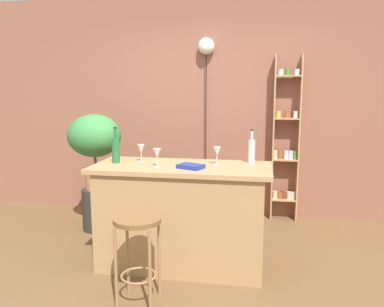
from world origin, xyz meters
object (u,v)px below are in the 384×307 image
(bar_stool, at_px, (138,239))
(wine_glass_center, at_px, (141,149))
(bottle_spirits_clear, at_px, (251,150))
(wine_glass_right, at_px, (217,152))
(spice_shelf, at_px, (286,141))
(wine_glass_left, at_px, (157,154))
(potted_plant, at_px, (94,139))
(pendant_globe_light, at_px, (206,49))
(plant_stool, at_px, (97,209))
(bottle_wine_red, at_px, (116,149))
(cookbook, at_px, (191,166))

(bar_stool, height_order, wine_glass_center, wine_glass_center)
(bottle_spirits_clear, height_order, wine_glass_right, bottle_spirits_clear)
(spice_shelf, distance_m, wine_glass_left, 2.01)
(potted_plant, distance_m, wine_glass_center, 0.98)
(bar_stool, height_order, potted_plant, potted_plant)
(potted_plant, distance_m, pendant_globe_light, 1.76)
(plant_stool, height_order, wine_glass_left, wine_glass_left)
(wine_glass_center, bearing_deg, bottle_spirits_clear, 6.47)
(bottle_wine_red, xyz_separation_m, wine_glass_right, (0.94, 0.07, -0.01))
(wine_glass_center, height_order, cookbook, wine_glass_center)
(potted_plant, distance_m, wine_glass_left, 1.28)
(plant_stool, height_order, cookbook, cookbook)
(bottle_wine_red, xyz_separation_m, pendant_globe_light, (0.63, 1.52, 1.04))
(bottle_spirits_clear, height_order, pendant_globe_light, pendant_globe_light)
(bottle_spirits_clear, distance_m, pendant_globe_light, 1.79)
(spice_shelf, xyz_separation_m, wine_glass_center, (-1.42, -1.39, 0.07))
(bottle_wine_red, bearing_deg, pendant_globe_light, 67.49)
(plant_stool, height_order, wine_glass_center, wine_glass_center)
(bottle_spirits_clear, xyz_separation_m, wine_glass_left, (-0.81, -0.34, -0.00))
(cookbook, bearing_deg, spice_shelf, 83.96)
(pendant_globe_light, bearing_deg, wine_glass_center, -106.26)
(potted_plant, distance_m, wine_glass_right, 1.61)
(plant_stool, relative_size, cookbook, 2.30)
(wine_glass_center, distance_m, cookbook, 0.58)
(wine_glass_right, bearing_deg, pendant_globe_light, 101.98)
(bottle_wine_red, xyz_separation_m, bottle_spirits_clear, (1.24, 0.21, -0.01))
(plant_stool, xyz_separation_m, wine_glass_left, (0.96, -0.85, 0.82))
(potted_plant, xyz_separation_m, bottle_spirits_clear, (1.78, -0.51, 0.00))
(wine_glass_center, height_order, pendant_globe_light, pendant_globe_light)
(spice_shelf, bearing_deg, bottle_spirits_clear, -107.03)
(plant_stool, xyz_separation_m, cookbook, (1.27, -0.86, 0.72))
(wine_glass_right, xyz_separation_m, cookbook, (-0.20, -0.20, -0.10))
(bottle_spirits_clear, distance_m, wine_glass_left, 0.88)
(plant_stool, relative_size, wine_glass_right, 2.95)
(wine_glass_center, xyz_separation_m, pendant_globe_light, (0.42, 1.43, 1.05))
(plant_stool, distance_m, wine_glass_center, 1.28)
(cookbook, bearing_deg, wine_glass_left, -158.91)
(bottle_wine_red, relative_size, pendant_globe_light, 0.15)
(wine_glass_right, bearing_deg, wine_glass_left, -159.00)
(cookbook, bearing_deg, bar_stool, -94.33)
(potted_plant, height_order, pendant_globe_light, pendant_globe_light)
(wine_glass_left, bearing_deg, bottle_wine_red, 163.41)
(spice_shelf, height_order, wine_glass_left, spice_shelf)
(spice_shelf, xyz_separation_m, pendant_globe_light, (-1.00, 0.04, 1.13))
(potted_plant, distance_m, bottle_wine_red, 0.90)
(plant_stool, distance_m, wine_glass_right, 1.81)
(spice_shelf, height_order, plant_stool, spice_shelf)
(bottle_spirits_clear, height_order, wine_glass_left, bottle_spirits_clear)
(wine_glass_right, bearing_deg, cookbook, -135.02)
(bar_stool, bearing_deg, cookbook, 62.67)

